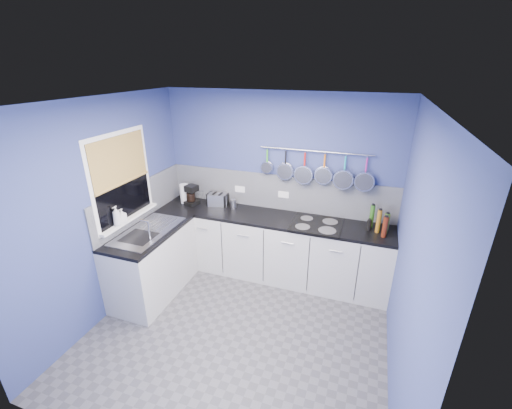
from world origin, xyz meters
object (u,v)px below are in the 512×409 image
Objects in this scene: coffee_maker at (191,195)px; canister at (233,204)px; soap_bottle_a at (117,216)px; hob at (317,224)px; paper_towel at (184,194)px; soap_bottle_b at (122,216)px; toaster at (218,200)px.

coffee_maker is 2.34× the size of canister.
soap_bottle_a is 1.57m from canister.
coffee_maker is at bearing 177.75° from hob.
paper_towel is 0.76m from canister.
soap_bottle_b is 1.39× the size of canister.
coffee_maker reaches higher than toaster.
coffee_maker is 0.46× the size of hob.
soap_bottle_b is 0.63× the size of toaster.
canister is (0.75, 0.06, -0.08)m from paper_towel.
soap_bottle_b is 1.50m from canister.
canister is (0.94, 1.16, -0.17)m from soap_bottle_b.
hob is (1.84, -0.07, -0.14)m from coffee_maker.
hob is at bearing -7.73° from canister.
soap_bottle_a is 0.38× the size of hob.
soap_bottle_b is 0.61× the size of paper_towel.
paper_towel is at bearing 80.95° from soap_bottle_a.
hob is (1.47, -0.17, -0.08)m from toaster.
toaster is at bearing 7.89° from paper_towel.
paper_towel is at bearing 172.15° from toaster.
canister is at bearing -17.73° from toaster.
toaster reaches higher than canister.
coffee_maker is at bearing -171.40° from canister.
coffee_maker is at bearing -13.60° from paper_towel.
coffee_maker is 0.63m from canister.
paper_towel is 0.51m from toaster.
soap_bottle_a reaches higher than coffee_maker.
coffee_maker is at bearing 73.24° from soap_bottle_b.
coffee_maker reaches higher than canister.
hob is at bearing 26.58° from soap_bottle_a.
soap_bottle_a is at bearing -127.00° from canister.
soap_bottle_a reaches higher than hob.
soap_bottle_a is at bearing -90.00° from soap_bottle_b.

